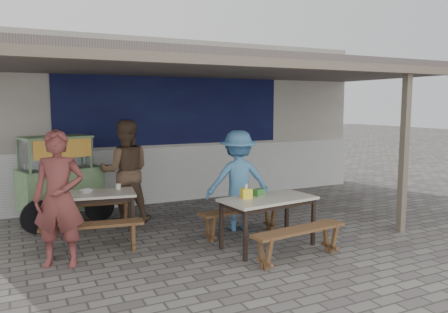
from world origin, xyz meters
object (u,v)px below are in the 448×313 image
condiment_jar (118,186)px  patron_right_table (238,180)px  table_right (268,203)px  bench_left_street (93,231)px  vendor_cart (59,176)px  bench_right_wall (242,215)px  donation_box (259,192)px  tissue_box (246,193)px  patron_wall_side (125,171)px  bench_left_wall (92,209)px  bench_right_street (299,236)px  table_left (92,198)px  condiment_bowl (86,191)px  patron_street_side (59,199)px

condiment_jar → patron_right_table: bearing=-17.8°
table_right → condiment_jar: size_ratio=16.26×
bench_left_street → vendor_cart: 2.02m
bench_right_wall → donation_box: (0.02, -0.51, 0.46)m
tissue_box → condiment_jar: tissue_box is taller
patron_wall_side → bench_left_wall: bearing=27.4°
vendor_cart → patron_right_table: patron_right_table is taller
bench_right_street → condiment_jar: size_ratio=16.80×
donation_box → table_left: bearing=149.0°
patron_wall_side → patron_right_table: size_ratio=1.09×
tissue_box → condiment_bowl: tissue_box is taller
bench_left_wall → table_right: table_right is taller
bench_right_wall → condiment_bowl: size_ratio=7.71×
table_left → bench_left_wall: bearing=90.0°
patron_street_side → condiment_bowl: size_ratio=9.24×
patron_wall_side → condiment_jar: bearing=81.0°
bench_right_wall → donation_box: 0.69m
bench_left_wall → bench_right_street: bearing=-42.8°
table_left → bench_left_wall: size_ratio=0.98×
patron_street_side → condiment_jar: 1.45m
bench_left_street → table_right: table_right is taller
patron_street_side → donation_box: 2.81m
patron_street_side → bench_left_wall: bearing=89.0°
bench_left_street → condiment_jar: 1.08m
condiment_jar → condiment_bowl: bearing=-173.1°
vendor_cart → patron_street_side: patron_street_side is taller
donation_box → condiment_jar: bearing=140.7°
patron_right_table → condiment_bowl: (-2.38, 0.54, -0.07)m
table_right → patron_street_side: (-2.83, 0.57, 0.23)m
patron_right_table → tissue_box: patron_right_table is taller
bench_left_wall → tissue_box: size_ratio=9.96×
table_left → bench_right_wall: table_left is taller
patron_street_side → patron_wall_side: (1.30, 1.79, 0.02)m
patron_wall_side → donation_box: 2.65m
bench_left_wall → donation_box: donation_box is taller
bench_right_street → patron_wall_side: 3.48m
patron_right_table → table_left: bearing=4.1°
patron_street_side → bench_left_street: bearing=49.5°
bench_left_street → patron_street_side: bearing=-142.7°
bench_right_wall → patron_wall_side: patron_wall_side is taller
vendor_cart → donation_box: 3.63m
bench_right_street → tissue_box: (-0.39, 0.78, 0.48)m
condiment_jar → condiment_bowl: 0.51m
table_left → bench_left_street: bearing=-90.0°
bench_left_street → patron_street_side: patron_street_side is taller
patron_street_side → condiment_jar: patron_street_side is taller
patron_right_table → condiment_bowl: patron_right_table is taller
bench_left_wall → vendor_cart: 0.88m
table_right → patron_wall_side: patron_wall_side is taller
bench_right_wall → vendor_cart: 3.31m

